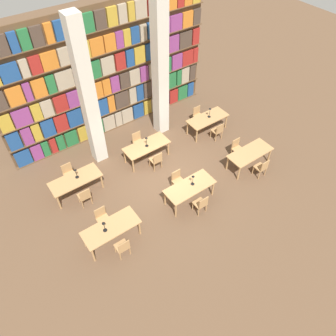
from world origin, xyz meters
TOP-DOWN VIEW (x-y plane):
  - ground_plane at (0.00, 0.00)m, footprint 40.00×40.00m
  - bookshelf_bank at (0.01, 4.04)m, footprint 9.47×0.35m
  - pillar_left at (-1.59, 2.63)m, footprint 0.52×0.52m
  - pillar_center at (1.59, 2.63)m, footprint 0.52×0.52m
  - reading_table_0 at (-3.11, -1.28)m, footprint 1.90×0.82m
  - chair_0 at (-3.10, -1.97)m, footprint 0.42×0.40m
  - chair_1 at (-3.10, -0.58)m, footprint 0.42×0.40m
  - desk_lamp_0 at (-3.32, -1.28)m, footprint 0.14×0.14m
  - reading_table_1 at (0.07, -1.40)m, footprint 1.90×0.82m
  - chair_2 at (0.05, -2.10)m, footprint 0.42×0.40m
  - chair_3 at (0.05, -0.70)m, footprint 0.42×0.40m
  - desk_lamp_1 at (0.21, -1.37)m, footprint 0.14×0.14m
  - reading_table_2 at (3.15, -1.40)m, footprint 1.90×0.82m
  - chair_4 at (3.15, -2.10)m, footprint 0.42×0.40m
  - chair_5 at (3.15, -0.71)m, footprint 0.42×0.40m
  - reading_table_3 at (-3.17, 1.35)m, footprint 1.90×0.82m
  - chair_6 at (-3.18, 0.65)m, footprint 0.42×0.40m
  - chair_7 at (-3.18, 2.04)m, footprint 0.42×0.40m
  - desk_lamp_2 at (-3.07, 1.39)m, footprint 0.14×0.14m
  - reading_table_4 at (-0.01, 1.37)m, footprint 1.90×0.82m
  - chair_8 at (-0.00, 0.67)m, footprint 0.42×0.40m
  - chair_9 at (-0.00, 2.07)m, footprint 0.42×0.40m
  - desk_lamp_3 at (-0.02, 1.32)m, footprint 0.14×0.14m
  - reading_table_5 at (3.22, 1.30)m, footprint 1.90×0.82m
  - chair_10 at (3.24, 0.61)m, footprint 0.42×0.40m
  - chair_11 at (3.24, 2.00)m, footprint 0.42×0.40m
  - desk_lamp_4 at (3.31, 1.32)m, footprint 0.14×0.14m

SIDE VIEW (x-z plane):
  - ground_plane at x=0.00m, z-range 0.00..0.00m
  - chair_0 at x=-3.10m, z-range 0.03..0.90m
  - chair_1 at x=-3.10m, z-range 0.03..0.90m
  - chair_2 at x=0.05m, z-range 0.03..0.90m
  - chair_3 at x=0.05m, z-range 0.03..0.90m
  - chair_4 at x=3.15m, z-range 0.03..0.90m
  - chair_5 at x=3.15m, z-range 0.03..0.90m
  - chair_6 at x=-3.18m, z-range 0.03..0.90m
  - chair_7 at x=-3.18m, z-range 0.03..0.90m
  - chair_8 at x=0.00m, z-range 0.03..0.90m
  - chair_9 at x=0.00m, z-range 0.03..0.90m
  - chair_10 at x=3.24m, z-range 0.03..0.90m
  - chair_11 at x=3.24m, z-range 0.03..0.90m
  - reading_table_0 at x=-3.11m, z-range 0.29..1.04m
  - reading_table_1 at x=0.07m, z-range 0.29..1.04m
  - reading_table_2 at x=3.15m, z-range 0.29..1.04m
  - reading_table_3 at x=-3.17m, z-range 0.29..1.04m
  - reading_table_4 at x=-0.01m, z-range 0.29..1.04m
  - reading_table_5 at x=3.22m, z-range 0.29..1.04m
  - desk_lamp_2 at x=-3.07m, z-range 0.83..1.27m
  - desk_lamp_0 at x=-3.32m, z-range 0.83..1.30m
  - desk_lamp_1 at x=0.21m, z-range 0.83..1.30m
  - desk_lamp_3 at x=-0.02m, z-range 0.84..1.32m
  - desk_lamp_4 at x=3.31m, z-range 0.84..1.33m
  - bookshelf_bank at x=0.01m, z-range -0.11..5.39m
  - pillar_left at x=-1.59m, z-range 0.00..6.00m
  - pillar_center at x=1.59m, z-range 0.00..6.00m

